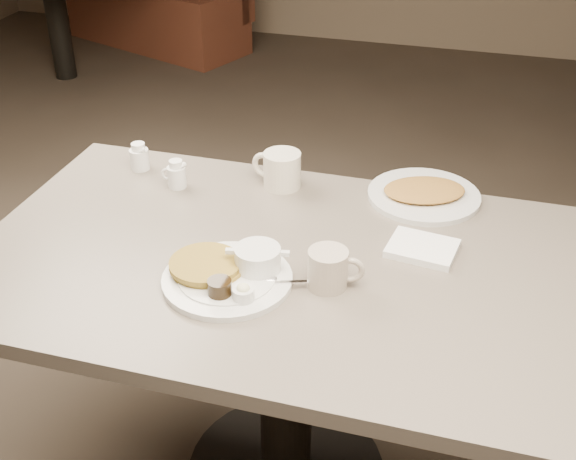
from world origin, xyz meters
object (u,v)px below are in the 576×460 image
(coffee_mug_near, at_px, (329,268))
(creamer_left, at_px, (176,175))
(hash_plate, at_px, (424,194))
(main_plate, at_px, (230,272))
(creamer_right, at_px, (139,157))
(diner_table, at_px, (286,316))
(coffee_mug_far, at_px, (281,170))

(coffee_mug_near, height_order, creamer_left, coffee_mug_near)
(creamer_left, distance_m, hash_plate, 0.68)
(coffee_mug_near, bearing_deg, main_plate, -169.23)
(main_plate, relative_size, coffee_mug_near, 2.84)
(coffee_mug_near, height_order, hash_plate, coffee_mug_near)
(main_plate, relative_size, creamer_left, 4.77)
(creamer_left, relative_size, creamer_right, 1.00)
(hash_plate, bearing_deg, diner_table, -125.41)
(creamer_right, bearing_deg, diner_table, -31.91)
(hash_plate, bearing_deg, creamer_left, -169.42)
(main_plate, bearing_deg, hash_plate, 53.38)
(main_plate, bearing_deg, coffee_mug_near, 10.77)
(coffee_mug_near, bearing_deg, hash_plate, 71.57)
(coffee_mug_far, bearing_deg, coffee_mug_near, -60.47)
(creamer_right, bearing_deg, creamer_left, -25.95)
(creamer_right, bearing_deg, coffee_mug_near, -31.66)
(creamer_right, height_order, hash_plate, creamer_right)
(main_plate, distance_m, hash_plate, 0.62)
(creamer_right, xyz_separation_m, hash_plate, (0.81, 0.05, -0.02))
(diner_table, relative_size, creamer_right, 18.75)
(coffee_mug_near, bearing_deg, coffee_mug_far, 119.53)
(coffee_mug_near, height_order, creamer_right, coffee_mug_near)
(coffee_mug_far, height_order, creamer_right, coffee_mug_far)
(coffee_mug_near, xyz_separation_m, hash_plate, (0.15, 0.46, -0.03))
(diner_table, xyz_separation_m, coffee_mug_far, (-0.12, 0.35, 0.22))
(coffee_mug_far, bearing_deg, diner_table, -71.60)
(diner_table, distance_m, main_plate, 0.24)
(coffee_mug_near, bearing_deg, creamer_right, 148.34)
(main_plate, relative_size, hash_plate, 0.97)
(diner_table, xyz_separation_m, coffee_mug_near, (0.12, -0.07, 0.22))
(coffee_mug_far, distance_m, creamer_left, 0.29)
(coffee_mug_far, bearing_deg, hash_plate, 5.77)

